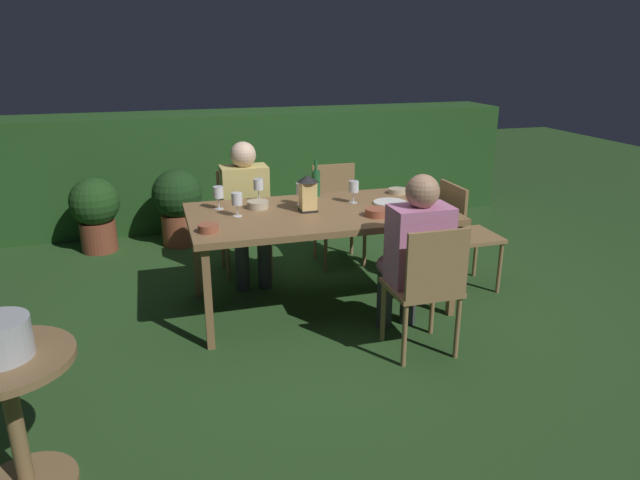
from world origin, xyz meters
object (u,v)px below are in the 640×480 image
(wine_glass_a, at_px, (354,188))
(wine_glass_e, at_px, (237,200))
(person_in_mustard, at_px, (246,205))
(side_table, at_px, (11,403))
(bowl_olives, at_px, (397,191))
(potted_plant_corner, at_px, (178,203))
(green_bottle_on_table, at_px, (316,182))
(chair_side_right_a, at_px, (243,216))
(chair_side_left_b, at_px, (427,284))
(bowl_dip, at_px, (208,228))
(person_in_pink, at_px, (414,251))
(wine_glass_b, at_px, (258,185))
(wine_glass_c, at_px, (218,193))
(chair_side_right_b, at_px, (337,209))
(wine_glass_d, at_px, (301,190))
(potted_plant_by_hedge, at_px, (96,211))
(dining_table, at_px, (320,217))
(plate_a, at_px, (390,203))
(bowl_salad, at_px, (377,212))
(plate_b, at_px, (435,213))
(bowl_bread, at_px, (258,204))
(chair_head_far, at_px, (464,231))

(wine_glass_a, xyz_separation_m, wine_glass_e, (-0.90, -0.11, 0.00))
(person_in_mustard, bearing_deg, side_table, -122.56)
(bowl_olives, bearing_deg, potted_plant_corner, 139.12)
(green_bottle_on_table, bearing_deg, bowl_olives, -9.91)
(chair_side_right_a, distance_m, bowl_olives, 1.33)
(chair_side_left_b, relative_size, bowl_dip, 6.63)
(wine_glass_e, bearing_deg, side_table, -129.07)
(bowl_olives, height_order, bowl_dip, bowl_dip)
(person_in_pink, relative_size, wine_glass_b, 6.80)
(wine_glass_a, height_order, wine_glass_b, same)
(chair_side_left_b, relative_size, potted_plant_corner, 1.16)
(chair_side_right_a, xyz_separation_m, green_bottle_on_table, (0.51, -0.47, 0.37))
(bowl_dip, bearing_deg, bowl_olives, 20.25)
(chair_side_right_a, distance_m, wine_glass_c, 0.79)
(person_in_pink, bearing_deg, wine_glass_c, 139.74)
(chair_side_right_b, height_order, potted_plant_corner, chair_side_right_b)
(chair_side_left_b, height_order, person_in_pink, person_in_pink)
(wine_glass_b, distance_m, wine_glass_d, 0.36)
(wine_glass_c, xyz_separation_m, potted_plant_by_hedge, (-0.99, 1.52, -0.46))
(dining_table, relative_size, plate_a, 7.47)
(chair_side_right_b, relative_size, chair_side_right_a, 1.00)
(chair_side_right_b, height_order, bowl_dip, chair_side_right_b)
(wine_glass_b, distance_m, bowl_dip, 0.83)
(wine_glass_d, bearing_deg, bowl_salad, -45.46)
(wine_glass_c, distance_m, wine_glass_e, 0.25)
(person_in_mustard, distance_m, wine_glass_a, 0.95)
(wine_glass_e, height_order, side_table, wine_glass_e)
(dining_table, relative_size, chair_side_right_b, 2.17)
(chair_side_right_b, distance_m, wine_glass_d, 0.94)
(wine_glass_b, bearing_deg, chair_side_left_b, -58.80)
(wine_glass_d, bearing_deg, bowl_dip, -147.74)
(person_in_pink, distance_m, bowl_salad, 0.48)
(dining_table, relative_size, plate_b, 8.81)
(person_in_pink, xyz_separation_m, bowl_dip, (-1.25, 0.43, 0.14))
(wine_glass_b, height_order, bowl_bread, wine_glass_b)
(dining_table, relative_size, chair_side_right_a, 2.17)
(plate_b, bearing_deg, wine_glass_c, 159.12)
(chair_head_far, bearing_deg, dining_table, 180.00)
(bowl_bread, distance_m, potted_plant_corner, 1.68)
(chair_side_right_b, height_order, wine_glass_c, wine_glass_c)
(chair_side_right_b, bearing_deg, potted_plant_by_hedge, 157.39)
(wine_glass_a, height_order, potted_plant_corner, wine_glass_a)
(wine_glass_b, relative_size, bowl_olives, 1.20)
(bowl_salad, xyz_separation_m, side_table, (-2.15, -1.22, -0.33))
(person_in_pink, xyz_separation_m, potted_plant_corner, (-1.35, 2.45, -0.21))
(bowl_olives, xyz_separation_m, potted_plant_by_hedge, (-2.43, 1.47, -0.37))
(wine_glass_c, bearing_deg, plate_b, -20.88)
(chair_side_right_a, xyz_separation_m, potted_plant_corner, (-0.51, 0.86, -0.06))
(wine_glass_c, bearing_deg, potted_plant_by_hedge, 123.16)
(person_in_pink, height_order, plate_b, person_in_pink)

